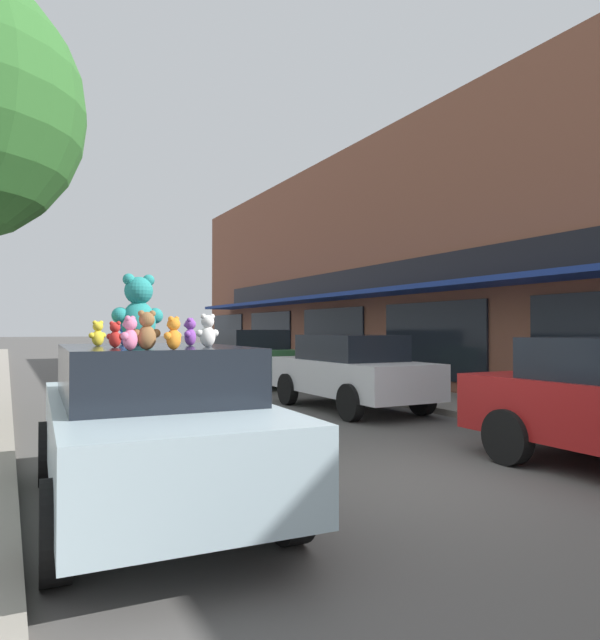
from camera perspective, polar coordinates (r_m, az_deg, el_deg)
ground_plane at (r=6.70m, az=9.45°, el=-15.58°), size 260.00×260.00×0.00m
storefront_row at (r=19.71m, az=26.53°, el=5.34°), size 13.32×35.73×7.63m
plush_art_car at (r=5.62m, az=-14.74°, el=-9.86°), size 2.05×4.26×1.54m
teddy_bear_giant at (r=5.80m, az=-15.85°, el=0.87°), size 0.52×0.33×0.70m
teddy_bear_purple at (r=5.52m, az=-10.93°, el=-1.21°), size 0.16×0.20×0.27m
teddy_bear_blue at (r=6.19m, az=-17.28°, el=-1.38°), size 0.13×0.16×0.22m
teddy_bear_orange at (r=4.52m, az=-12.54°, el=-1.33°), size 0.18×0.17×0.26m
teddy_bear_red at (r=5.19m, az=-18.00°, el=-1.42°), size 0.16×0.15×0.23m
teddy_bear_pink at (r=4.45m, az=-16.65°, el=-1.32°), size 0.17×0.18×0.26m
teddy_bear_brown at (r=4.52m, az=-15.08°, el=-1.05°), size 0.22×0.14×0.30m
teddy_bear_white at (r=5.13m, az=-9.23°, el=-1.09°), size 0.22×0.14×0.30m
teddy_bear_black at (r=6.29m, az=-16.19°, el=-1.06°), size 0.22×0.15×0.29m
teddy_bear_yellow at (r=5.70m, az=-19.57°, el=-1.30°), size 0.18×0.13×0.24m
parked_car_far_center at (r=12.10m, az=5.06°, el=-5.03°), size 1.86×4.23×1.57m
parked_car_far_right at (r=17.41m, az=-5.50°, el=-3.52°), size 2.04×4.32×1.68m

